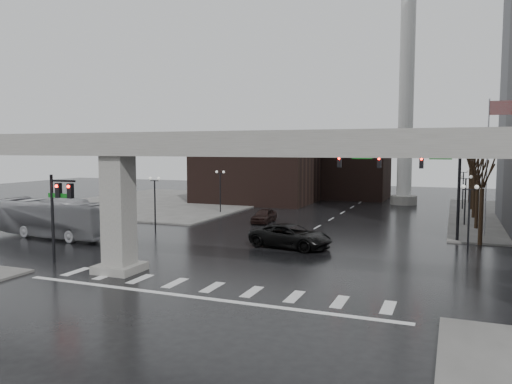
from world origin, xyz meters
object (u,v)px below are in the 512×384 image
pickup_truck (291,236)px  far_car (264,216)px  city_bus (55,218)px  signal_mast_arm (411,171)px

pickup_truck → far_car: pickup_truck is taller
pickup_truck → city_bus: (-20.47, -3.32, 0.78)m
signal_mast_arm → far_car: bearing=165.2°
pickup_truck → far_car: bearing=40.6°
signal_mast_arm → city_bus: (-28.79, -10.81, -4.14)m
city_bus → far_car: bearing=-37.0°
pickup_truck → far_car: size_ratio=1.51×
far_car → pickup_truck: bearing=-61.4°
signal_mast_arm → pickup_truck: (-8.32, -7.49, -4.92)m
pickup_truck → city_bus: 20.75m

